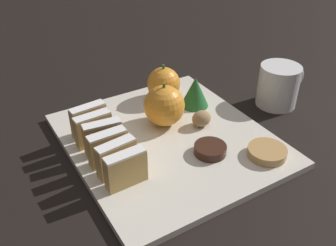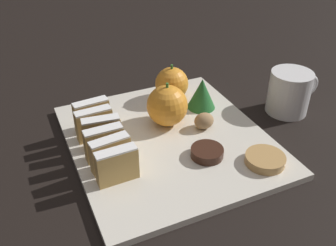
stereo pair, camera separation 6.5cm
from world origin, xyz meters
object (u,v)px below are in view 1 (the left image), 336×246
object	(u,v)px
walnut	(202,119)
chocolate_cookie	(210,149)
orange_far	(164,84)
coffee_mug	(280,86)
orange_near	(164,106)

from	to	relation	value
walnut	chocolate_cookie	xyz separation A→B (m)	(-0.04, -0.07, -0.01)
orange_far	walnut	world-z (taller)	orange_far
walnut	coffee_mug	xyz separation A→B (m)	(0.19, -0.00, 0.02)
orange_near	coffee_mug	bearing A→B (deg)	-10.42
orange_near	coffee_mug	xyz separation A→B (m)	(0.25, -0.05, -0.01)
orange_near	walnut	distance (m)	0.07
chocolate_cookie	orange_near	bearing A→B (deg)	99.24
coffee_mug	walnut	bearing A→B (deg)	179.29
orange_far	coffee_mug	size ratio (longest dim) A/B	0.68
walnut	chocolate_cookie	world-z (taller)	walnut
orange_far	coffee_mug	bearing A→B (deg)	-32.29
walnut	coffee_mug	world-z (taller)	coffee_mug
orange_near	orange_far	xyz separation A→B (m)	(0.05, 0.08, -0.00)
coffee_mug	orange_near	bearing A→B (deg)	169.58
walnut	chocolate_cookie	bearing A→B (deg)	-115.32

